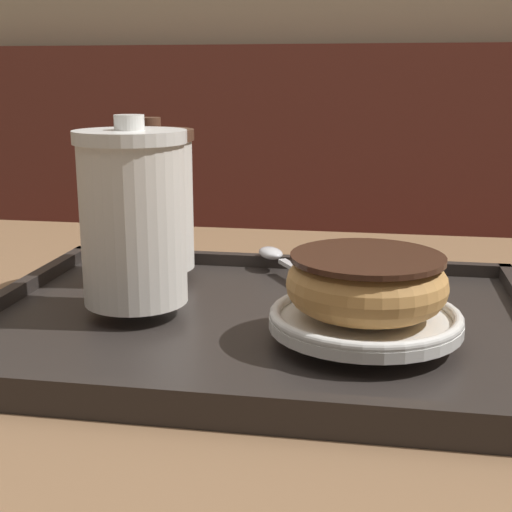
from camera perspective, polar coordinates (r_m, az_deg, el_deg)
booth_bench at (r=1.56m, az=6.43°, el=-9.26°), size 1.77×0.44×1.00m
cafe_table at (r=0.68m, az=-0.57°, el=-18.28°), size 0.98×0.75×0.73m
serving_tray at (r=0.58m, az=-0.00°, el=-5.45°), size 0.45×0.34×0.02m
coffee_cup_front at (r=0.57m, az=-9.80°, el=3.12°), size 0.09×0.09×0.15m
coffee_cup_rear at (r=0.68m, az=-8.34°, el=4.56°), size 0.08×0.08×0.14m
plate_with_chocolate_donut at (r=0.52m, az=8.72°, el=-4.97°), size 0.14×0.14×0.01m
donut_chocolate_glazed at (r=0.52m, az=8.84°, el=-2.07°), size 0.12×0.12×0.04m
spoon at (r=0.70m, az=2.22°, el=-0.25°), size 0.09×0.13×0.01m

